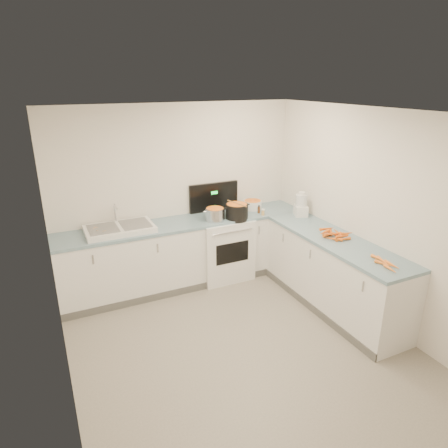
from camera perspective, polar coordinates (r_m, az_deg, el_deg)
name	(u,v)px	position (r m, az deg, el deg)	size (l,w,h in m)	color
floor	(242,349)	(4.59, 2.66, -17.37)	(3.50, 4.00, 0.00)	gray
ceiling	(247,113)	(3.66, 3.30, 15.50)	(3.50, 4.00, 0.00)	white
wall_back	(178,194)	(5.70, -6.65, 4.25)	(3.50, 2.50, 0.00)	white
wall_front	(412,368)	(2.62, 25.30, -18.10)	(3.50, 2.50, 0.00)	white
wall_left	(55,280)	(3.55, -23.01, -7.36)	(4.00, 2.50, 0.00)	white
wall_right	(376,219)	(4.99, 20.94, 0.71)	(4.00, 2.50, 0.00)	white
counter_back	(187,252)	(5.70, -5.34, -4.06)	(3.50, 0.62, 0.94)	white
counter_right	(333,273)	(5.28, 15.29, -6.76)	(0.62, 2.20, 0.94)	white
stove	(222,246)	(5.88, -0.26, -3.15)	(0.76, 0.65, 1.36)	white
sink	(120,229)	(5.29, -14.69, -0.64)	(0.86, 0.52, 0.31)	white
steel_pot	(215,215)	(5.51, -1.29, 1.29)	(0.27, 0.27, 0.20)	silver
black_pot	(237,212)	(5.60, 1.84, 1.76)	(0.32, 0.32, 0.23)	black
wooden_spoon	(237,203)	(5.56, 1.85, 2.96)	(0.02, 0.02, 0.39)	#AD7A47
mixing_bowl	(253,205)	(6.02, 4.10, 2.76)	(0.28, 0.28, 0.13)	white
extract_bottle	(259,210)	(5.84, 5.01, 2.02)	(0.04, 0.04, 0.10)	#593319
spice_jar	(263,213)	(5.76, 5.58, 1.62)	(0.04, 0.04, 0.08)	#E5B266
food_processor	(301,206)	(5.79, 10.96, 2.61)	(0.24, 0.26, 0.35)	white
carrot_pile	(334,235)	(5.12, 15.48, -1.46)	(0.40, 0.36, 0.09)	orange
peeled_carrots	(385,263)	(4.55, 22.05, -5.20)	(0.15, 0.42, 0.04)	orange
peelings	(102,229)	(5.24, -17.07, -0.64)	(0.22, 0.21, 0.01)	tan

